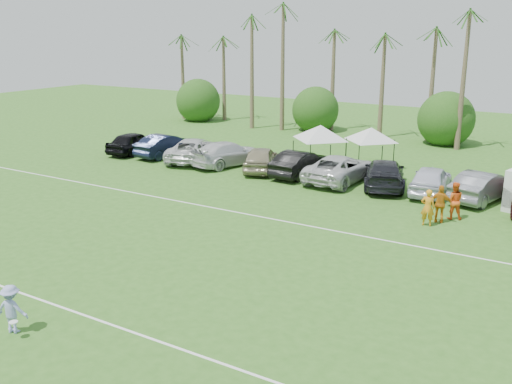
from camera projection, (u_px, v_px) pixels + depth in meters
The scene contains 28 objects.
field_lines at pixel (144, 244), 25.40m from camera, with size 80.00×12.10×0.01m.
palm_tree_0 at pixel (174, 46), 58.92m from camera, with size 2.40×2.40×8.90m.
palm_tree_1 at pixel (214, 38), 56.21m from camera, with size 2.40×2.40×9.90m.
palm_tree_2 at pixel (257, 29), 53.51m from camera, with size 2.40×2.40×10.90m.
palm_tree_3 at pixel (295, 19), 51.30m from camera, with size 2.40×2.40×11.90m.
palm_tree_4 at pixel (335, 49), 50.04m from camera, with size 2.40×2.40×8.90m.
palm_tree_5 at pixel (380, 40), 47.83m from camera, with size 2.40×2.40×9.90m.
palm_tree_6 at pixel (428, 29), 45.62m from camera, with size 2.40×2.40×10.90m.
palm_tree_7 at pixel (482, 17), 43.41m from camera, with size 2.40×2.40×11.90m.
bush_tree_0 at pixel (205, 102), 59.84m from camera, with size 4.00×4.00×4.00m.
bush_tree_1 at pixel (317, 111), 53.43m from camera, with size 4.00×4.00×4.00m.
bush_tree_2 at pixel (448, 121), 47.51m from camera, with size 4.00×4.00×4.00m.
sideline_player_a at pixel (428, 208), 27.58m from camera, with size 0.67×0.44×1.84m, color orange.
sideline_player_b at pixel (454, 201), 28.55m from camera, with size 0.93×0.73×1.92m, color #EB5A1A.
sideline_player_c at pixel (440, 204), 28.00m from camera, with size 1.12×0.47×1.91m, color orange.
canopy_tent_left at pixel (321, 125), 38.71m from camera, with size 4.23×4.23×3.43m.
canopy_tent_right at pixel (372, 128), 38.86m from camera, with size 3.97×3.97×3.21m.
frisbee_player at pixel (12, 309), 17.87m from camera, with size 1.17×0.88×1.61m.
parked_car_0 at pixel (134, 142), 43.69m from camera, with size 1.98×4.91×1.67m, color black.
parked_car_1 at pixel (166, 145), 42.66m from camera, with size 1.77×5.08×1.67m, color black.
parked_car_2 at pixel (195, 150), 41.15m from camera, with size 2.78×6.02×1.67m, color silver.
parked_car_3 at pixel (228, 154), 39.85m from camera, with size 2.34×5.77×1.67m, color silver.
parked_car_4 at pixel (261, 159), 38.29m from camera, with size 1.98×4.91×1.67m, color gray.
parked_car_5 at pixel (300, 163), 37.02m from camera, with size 1.77×5.08×1.67m, color black.
parked_car_6 at pixel (340, 168), 35.63m from camera, with size 2.78×6.02×1.67m, color silver.
parked_car_7 at pixel (384, 173), 34.40m from camera, with size 2.34×5.77×1.67m, color black.
parked_car_8 at pixel (431, 180), 32.95m from camera, with size 1.98×4.91×1.67m, color silver.
parked_car_9 at pixel (482, 186), 31.66m from camera, with size 1.77×5.08×1.67m, color slate.
Camera 1 is at (16.49, -9.82, 9.29)m, focal length 40.00 mm.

